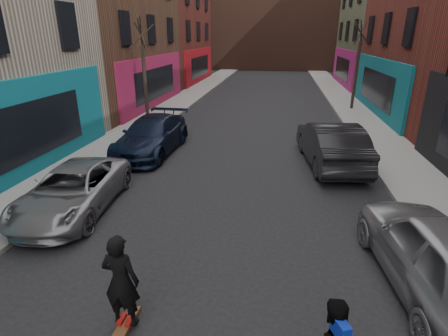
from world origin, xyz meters
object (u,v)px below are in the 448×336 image
(parked_left_end, at_px, (152,135))
(skateboarder, at_px, (121,281))
(tree_left_far, at_px, (144,64))
(skateboard, at_px, (126,324))
(parked_right_end, at_px, (331,144))
(parked_right_far, at_px, (444,257))
(tree_right_far, at_px, (358,57))
(parked_left_far, at_px, (73,190))

(parked_left_end, distance_m, skateboarder, 10.00)
(tree_left_far, height_order, skateboard, tree_left_far)
(parked_right_end, bearing_deg, parked_left_end, -10.17)
(parked_right_far, height_order, skateboarder, skateboarder)
(tree_right_far, bearing_deg, skateboarder, -109.80)
(parked_left_end, height_order, parked_right_far, parked_right_far)
(parked_right_far, bearing_deg, parked_left_far, -19.03)
(parked_left_far, bearing_deg, skateboarder, -55.03)
(parked_left_end, bearing_deg, tree_left_far, 114.22)
(parked_left_far, height_order, parked_right_far, parked_right_far)
(parked_left_far, distance_m, parked_right_end, 9.45)
(parked_right_end, bearing_deg, skateboarder, 56.28)
(parked_left_far, xyz_separation_m, parked_right_far, (9.10, -2.17, 0.21))
(tree_left_far, distance_m, parked_left_far, 11.01)
(parked_right_far, bearing_deg, parked_left_end, -47.20)
(parked_right_end, bearing_deg, parked_right_far, 92.13)
(tree_left_far, relative_size, skateboard, 8.12)
(tree_left_far, bearing_deg, parked_right_end, -29.10)
(tree_left_far, bearing_deg, parked_left_far, -80.85)
(parked_right_far, distance_m, skateboard, 6.11)
(parked_left_end, relative_size, skateboard, 6.58)
(parked_right_end, xyz_separation_m, skateboard, (-4.56, -9.17, -0.81))
(parked_right_end, bearing_deg, tree_left_far, -36.38)
(skateboard, bearing_deg, parked_left_far, 131.06)
(tree_left_far, xyz_separation_m, parked_right_far, (10.80, -12.70, -2.52))
(tree_right_far, distance_m, parked_right_far, 18.96)
(tree_left_far, bearing_deg, parked_left_end, -67.37)
(skateboard, relative_size, skateboarder, 0.45)
(parked_right_end, bearing_deg, skateboard, 56.28)
(parked_left_far, relative_size, parked_right_far, 0.93)
(tree_left_far, relative_size, parked_right_far, 1.29)
(tree_left_far, xyz_separation_m, skateboarder, (5.02, -14.50, -2.40))
(tree_right_far, relative_size, parked_left_far, 1.46)
(tree_left_far, distance_m, parked_left_end, 5.97)
(parked_left_end, bearing_deg, parked_right_far, -39.99)
(parked_right_far, height_order, skateboard, parked_right_far)
(parked_left_far, distance_m, parked_left_end, 5.60)
(skateboard, bearing_deg, tree_left_far, 110.22)
(parked_right_far, relative_size, parked_right_end, 0.96)
(skateboard, bearing_deg, tree_right_far, 71.33)
(parked_left_far, bearing_deg, parked_left_end, 81.28)
(tree_right_far, bearing_deg, tree_left_far, -154.18)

